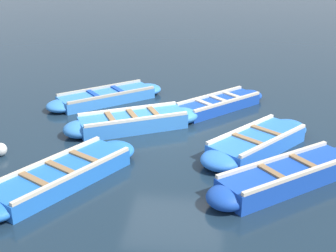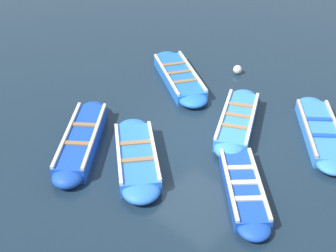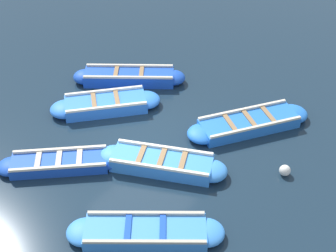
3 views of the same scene
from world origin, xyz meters
name	(u,v)px [view 3 (image 3 of 3)]	position (x,y,z in m)	size (l,w,h in m)	color
ground_plane	(140,144)	(0.00, 0.00, 0.00)	(120.00, 120.00, 0.00)	#162838
boat_near_quay	(106,104)	(-0.59, -1.91, 0.19)	(3.18, 2.86, 0.43)	blue
boat_alongside	(60,163)	(2.03, -1.02, 0.15)	(2.82, 2.84, 0.36)	#1947B7
boat_outer_right	(146,232)	(2.32, 2.26, 0.15)	(2.91, 3.34, 0.37)	#3884E0
boat_drifting	(129,77)	(-2.17, -2.39, 0.20)	(2.89, 3.41, 0.46)	#1947B7
boat_stern_in	(162,163)	(0.36, 1.12, 0.19)	(2.28, 3.48, 0.44)	#3884E0
boat_centre	(249,123)	(-2.57, 2.01, 0.17)	(3.70, 2.78, 0.40)	blue
buoy_orange_near	(285,170)	(-1.49, 3.76, 0.15)	(0.30, 0.30, 0.30)	silver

